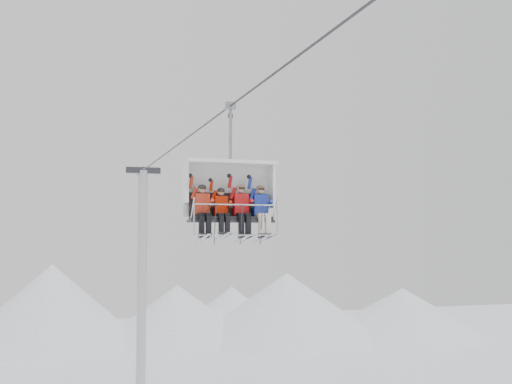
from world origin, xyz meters
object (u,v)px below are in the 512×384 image
object	(u,v)px
skier_center_left	(222,210)
skier_far_left	(203,208)
skier_far_right	(261,209)
lift_tower_right	(142,300)
skier_center_right	(242,208)
chairlift_carrier	(229,192)

from	to	relation	value
skier_center_left	skier_far_left	bearing A→B (deg)	178.85
skier_center_left	skier_far_right	size ratio (longest dim) A/B	1.00
lift_tower_right	skier_center_right	bearing A→B (deg)	-89.13
skier_far_left	skier_far_right	distance (m)	1.77
lift_tower_right	skier_center_left	xyz separation A→B (m)	(-0.31, -19.67, 4.40)
lift_tower_right	chairlift_carrier	bearing A→B (deg)	-90.00
skier_center_right	skier_center_left	bearing A→B (deg)	-178.67
lift_tower_right	skier_far_right	distance (m)	20.17
lift_tower_right	chairlift_carrier	world-z (taller)	lift_tower_right
chairlift_carrier	skier_center_right	size ratio (longest dim) A/B	2.33
skier_far_left	skier_center_left	world-z (taller)	skier_far_left
lift_tower_right	chairlift_carrier	size ratio (longest dim) A/B	3.38
chairlift_carrier	skier_far_right	world-z (taller)	chairlift_carrier
skier_center_right	skier_far_right	xyz separation A→B (m)	(0.60, -0.00, -0.01)
skier_center_right	skier_far_right	world-z (taller)	skier_center_right
skier_far_left	skier_center_right	xyz separation A→B (m)	(1.17, 0.00, 0.01)
skier_center_right	lift_tower_right	bearing A→B (deg)	90.87
chairlift_carrier	skier_center_left	bearing A→B (deg)	-133.72
skier_center_right	skier_far_right	bearing A→B (deg)	-0.12
chairlift_carrier	skier_far_left	size ratio (longest dim) A/B	2.36
chairlift_carrier	skier_far_left	distance (m)	1.06
chairlift_carrier	skier_center_left	distance (m)	0.72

